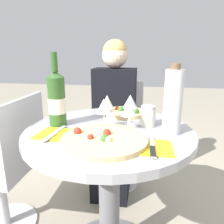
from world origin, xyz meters
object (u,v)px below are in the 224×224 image
Objects in this scene: seated_diner at (113,125)px; pizza_large at (104,139)px; dining_table at (109,167)px; tall_carafe at (173,101)px; wine_bottle at (57,99)px; chair_behind_diner at (116,134)px; chair_empty_side at (7,168)px.

seated_diner reaches higher than pizza_large.
tall_carafe reaches higher than dining_table.
wine_bottle is (-0.26, 0.02, 0.33)m from dining_table.
wine_bottle is (-0.19, -0.73, 0.45)m from chair_behind_diner.
tall_carafe reaches higher than chair_empty_side.
dining_table is at bearing 97.04° from seated_diner.
seated_diner is 0.79m from tall_carafe.
chair_empty_side is 2.76× the size of tall_carafe.
chair_behind_diner is 0.96m from tall_carafe.
chair_empty_side is 2.40× the size of pizza_large.
dining_table is 0.77m from chair_behind_diner.
dining_table is at bearing -98.07° from chair_empty_side.
tall_carafe is (0.36, -0.76, 0.47)m from chair_behind_diner.
chair_empty_side is at bearing 159.32° from pizza_large.
tall_carafe is at bearing 28.61° from pizza_large.
wine_bottle is at bearing 175.01° from dining_table.
pizza_large is at bearing -33.25° from wine_bottle.
dining_table is 2.25× the size of wine_bottle.
pizza_large is at bearing -151.39° from tall_carafe.
chair_behind_diner is 0.97m from pizza_large.
wine_bottle reaches higher than dining_table.
chair_behind_diner is at bearing 95.77° from dining_table.
seated_diner is 3.84× the size of tall_carafe.
chair_empty_side reaches higher than pizza_large.
chair_behind_diner is 0.72× the size of seated_diner.
dining_table is 0.66m from chair_empty_side.
seated_diner is at bearing 120.19° from tall_carafe.
dining_table is at bearing -4.99° from wine_bottle.
pizza_large is (0.64, -0.24, 0.33)m from chair_empty_side.
chair_empty_side is 0.59m from wine_bottle.
chair_behind_diner is 2.41× the size of wine_bottle.
wine_bottle is (0.38, -0.07, 0.45)m from chair_empty_side.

